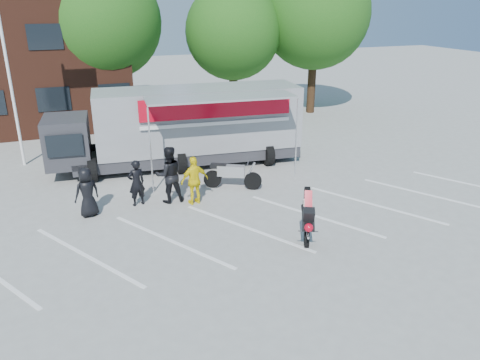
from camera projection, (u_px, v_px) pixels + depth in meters
ground at (253, 243)px, 13.67m from camera, size 100.00×100.00×0.00m
parking_bay_lines at (240, 228)px, 14.54m from camera, size 18.09×13.33×0.01m
flagpole at (11, 43)px, 18.45m from camera, size 1.61×0.12×8.00m
tree_left at (104, 22)px, 24.92m from camera, size 6.12×6.12×8.64m
tree_mid at (233, 32)px, 26.63m from camera, size 5.44×5.44×7.68m
tree_right at (315, 14)px, 27.55m from camera, size 6.46×6.46×9.12m
transporter_truck at (189, 164)px, 20.21m from camera, size 10.72×5.91×3.28m
parked_motorcycle at (233, 188)px, 17.65m from camera, size 2.32×1.73×1.17m
stunt_bike_rider at (305, 237)px, 14.02m from camera, size 1.28×1.66×1.77m
spectator_leather_a at (87, 192)px, 15.11m from camera, size 0.94×0.77×1.66m
spectator_leather_b at (136, 183)px, 15.94m from camera, size 0.67×0.52×1.63m
spectator_leather_c at (169, 175)px, 16.15m from camera, size 0.99×0.78×2.01m
spectator_hivis at (195, 180)px, 16.04m from camera, size 1.06×0.57×1.71m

